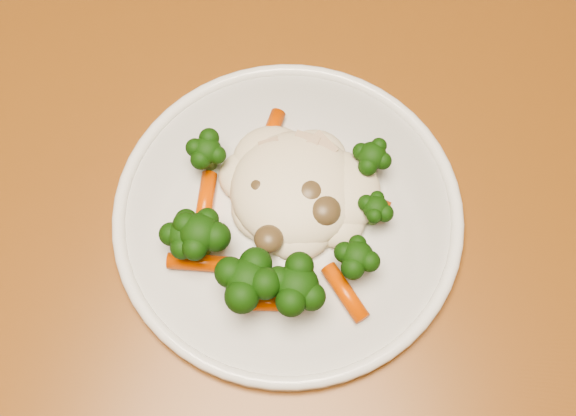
{
  "coord_description": "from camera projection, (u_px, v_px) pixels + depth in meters",
  "views": [
    {
      "loc": [
        -0.04,
        0.03,
        1.26
      ],
      "look_at": [
        -0.11,
        0.23,
        0.77
      ],
      "focal_mm": 45.0,
      "sensor_mm": 36.0,
      "label": 1
    }
  ],
  "objects": [
    {
      "name": "dining_table",
      "position": [
        162.0,
        237.0,
        0.65
      ],
      "size": [
        1.25,
        0.85,
        0.75
      ],
      "rotation": [
        0.0,
        0.0,
        -0.03
      ],
      "color": "brown",
      "rests_on": "ground"
    },
    {
      "name": "meal",
      "position": [
        281.0,
        215.0,
        0.52
      ],
      "size": [
        0.17,
        0.17,
        0.05
      ],
      "color": "#FAEBC8",
      "rests_on": "plate"
    },
    {
      "name": "plate",
      "position": [
        288.0,
        215.0,
        0.55
      ],
      "size": [
        0.26,
        0.26,
        0.01
      ],
      "primitive_type": "cylinder",
      "color": "white",
      "rests_on": "dining_table"
    }
  ]
}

